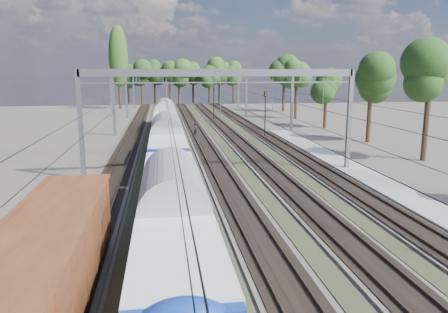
{
  "coord_description": "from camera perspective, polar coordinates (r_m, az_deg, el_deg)",
  "views": [
    {
      "loc": [
        -4.88,
        -6.57,
        8.9
      ],
      "look_at": [
        -0.56,
        23.96,
        2.8
      ],
      "focal_mm": 35.0,
      "sensor_mm": 36.0,
      "label": 1
    }
  ],
  "objects": [
    {
      "name": "track_bed",
      "position": [
        52.55,
        -2.61,
        1.54
      ],
      "size": [
        21.0,
        130.0,
        0.34
      ],
      "color": "#47423A",
      "rests_on": "ground"
    },
    {
      "name": "platform",
      "position": [
        32.68,
        23.53,
        -5.3
      ],
      "size": [
        3.0,
        70.0,
        0.3
      ],
      "primitive_type": "cube",
      "color": "gray",
      "rests_on": "ground"
    },
    {
      "name": "catenary",
      "position": [
        59.54,
        -3.06,
        8.77
      ],
      "size": [
        25.65,
        130.0,
        9.0
      ],
      "color": "gray",
      "rests_on": "ground"
    },
    {
      "name": "tree_belt",
      "position": [
        101.28,
        -0.67,
        10.73
      ],
      "size": [
        38.97,
        101.55,
        11.57
      ],
      "color": "black",
      "rests_on": "ground"
    },
    {
      "name": "poplar",
      "position": [
        105.05,
        -13.64,
        12.52
      ],
      "size": [
        4.4,
        4.4,
        19.04
      ],
      "color": "black",
      "rests_on": "ground"
    },
    {
      "name": "emu_train",
      "position": [
        42.26,
        -7.46,
        2.67
      ],
      "size": [
        3.14,
        66.45,
        4.6
      ],
      "color": "black",
      "rests_on": "ground"
    },
    {
      "name": "freight_boxcar",
      "position": [
        16.33,
        -22.56,
        -13.69
      ],
      "size": [
        2.99,
        14.43,
        3.72
      ],
      "color": "black",
      "rests_on": "ground"
    },
    {
      "name": "worker",
      "position": [
        59.53,
        -3.72,
        3.51
      ],
      "size": [
        0.51,
        0.73,
        1.93
      ],
      "primitive_type": "imported",
      "rotation": [
        0.0,
        0.0,
        1.51
      ],
      "color": "black",
      "rests_on": "ground"
    },
    {
      "name": "signal_near",
      "position": [
        79.69,
        -1.34,
        7.56
      ],
      "size": [
        0.39,
        0.35,
        6.1
      ],
      "rotation": [
        0.0,
        0.0,
        0.06
      ],
      "color": "black",
      "rests_on": "ground"
    },
    {
      "name": "signal_far",
      "position": [
        58.97,
        5.41,
        6.29
      ],
      "size": [
        0.43,
        0.4,
        6.18
      ],
      "rotation": [
        0.0,
        0.0,
        0.3
      ],
      "color": "black",
      "rests_on": "ground"
    }
  ]
}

